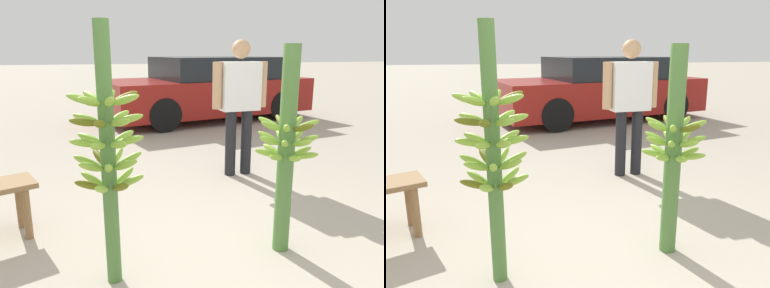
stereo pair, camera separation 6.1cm
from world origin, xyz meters
The scene contains 5 objects.
ground_plane centered at (0.00, 0.00, 0.00)m, with size 80.00×80.00×0.00m, color #A89E8C.
banana_stalk_left centered at (-0.61, 0.15, 0.86)m, with size 0.44×0.44×1.60m.
banana_stalk_center centered at (0.60, 0.21, 0.76)m, with size 0.44×0.44×1.48m.
vendor_person centered at (0.97, 1.91, 0.91)m, with size 0.66×0.21×1.55m.
parked_car centered at (1.80, 5.55, 0.64)m, with size 4.52×2.57×1.30m.
Camera 2 is at (-0.65, -2.04, 1.43)m, focal length 35.00 mm.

